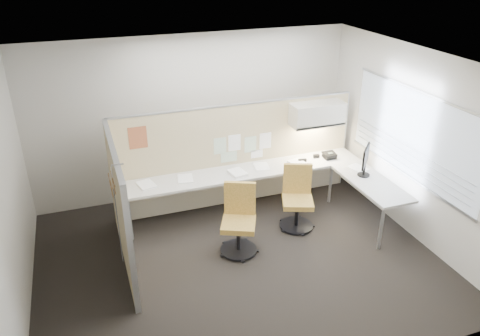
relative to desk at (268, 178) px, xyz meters
name	(u,v)px	position (x,y,z in m)	size (l,w,h in m)	color
floor	(238,260)	(-0.93, -1.13, -0.61)	(5.50, 4.50, 0.01)	black
ceiling	(237,64)	(-0.93, -1.13, 2.20)	(5.50, 4.50, 0.01)	white
wall_back	(194,117)	(-0.93, 1.12, 0.80)	(5.50, 0.02, 2.80)	beige
wall_front	(321,276)	(-0.93, -3.38, 0.80)	(5.50, 0.02, 2.80)	beige
wall_left	(7,208)	(-3.68, -1.13, 0.80)	(0.02, 4.50, 2.80)	beige
wall_right	(413,144)	(1.82, -1.13, 0.80)	(0.02, 4.50, 2.80)	beige
window_pane	(413,135)	(1.79, -1.13, 0.95)	(0.01, 2.80, 1.30)	#9EA9B8
partition_back	(237,155)	(-0.38, 0.47, 0.27)	(4.10, 0.06, 1.75)	#C4B387
partition_left	(120,208)	(-2.43, -0.63, 0.27)	(0.06, 2.20, 1.75)	#C4B387
desk	(268,178)	(0.00, 0.00, 0.00)	(4.00, 2.07, 0.73)	beige
overhead_bin	(317,114)	(0.97, 0.26, 0.91)	(0.90, 0.36, 0.38)	beige
task_light_strip	(316,126)	(0.97, 0.26, 0.70)	(0.60, 0.06, 0.02)	#FFEABF
pinned_papers	(242,147)	(-0.30, 0.44, 0.43)	(1.01, 0.00, 0.47)	#8CBF8C
poster	(138,138)	(-1.98, 0.44, 0.82)	(0.28, 0.00, 0.35)	orange
chair_left	(239,221)	(-0.82, -0.88, -0.13)	(0.63, 0.64, 1.01)	black
chair_right	(297,199)	(0.25, -0.58, -0.14)	(0.60, 0.61, 0.99)	black
monitor	(365,159)	(1.37, -0.66, 0.41)	(0.34, 0.36, 0.49)	black
phone	(329,155)	(1.18, 0.12, 0.18)	(0.21, 0.20, 0.12)	black
stapler	(302,160)	(0.69, 0.15, 0.15)	(0.14, 0.04, 0.05)	black
tape_dispenser	(316,156)	(0.98, 0.21, 0.16)	(0.10, 0.06, 0.06)	black
coat_hook	(114,193)	(-2.51, -1.20, 0.82)	(0.18, 0.43, 1.30)	silver
paper_stack_0	(146,185)	(-1.96, 0.17, 0.14)	(0.23, 0.30, 0.03)	white
paper_stack_1	(185,179)	(-1.34, 0.18, 0.14)	(0.23, 0.30, 0.02)	white
paper_stack_2	(237,173)	(-0.51, 0.07, 0.15)	(0.23, 0.30, 0.05)	white
paper_stack_3	(262,167)	(-0.04, 0.19, 0.13)	(0.23, 0.30, 0.01)	white
paper_stack_4	(298,163)	(0.58, 0.10, 0.14)	(0.23, 0.30, 0.03)	white
paper_stack_5	(358,168)	(1.43, -0.41, 0.14)	(0.23, 0.30, 0.02)	white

